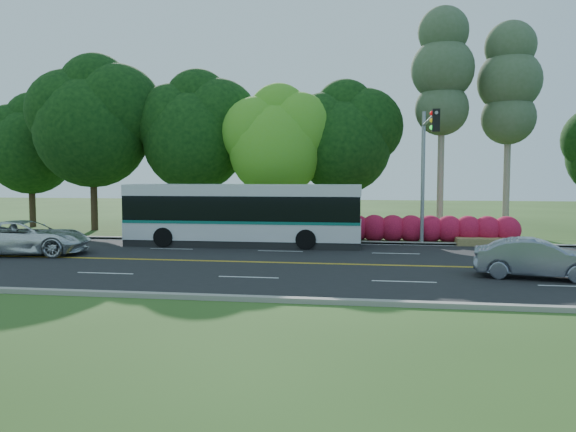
# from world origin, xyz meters

# --- Properties ---
(ground) EXTENTS (120.00, 120.00, 0.00)m
(ground) POSITION_xyz_m (0.00, 0.00, 0.00)
(ground) COLOR #284416
(ground) RESTS_ON ground
(road) EXTENTS (60.00, 14.00, 0.02)m
(road) POSITION_xyz_m (0.00, 0.00, 0.01)
(road) COLOR black
(road) RESTS_ON ground
(curb_north) EXTENTS (60.00, 0.30, 0.15)m
(curb_north) POSITION_xyz_m (0.00, 7.15, 0.07)
(curb_north) COLOR gray
(curb_north) RESTS_ON ground
(curb_south) EXTENTS (60.00, 0.30, 0.15)m
(curb_south) POSITION_xyz_m (0.00, -7.15, 0.07)
(curb_south) COLOR gray
(curb_south) RESTS_ON ground
(grass_verge) EXTENTS (60.00, 4.00, 0.10)m
(grass_verge) POSITION_xyz_m (0.00, 9.00, 0.05)
(grass_verge) COLOR #284416
(grass_verge) RESTS_ON ground
(lane_markings) EXTENTS (57.60, 13.82, 0.00)m
(lane_markings) POSITION_xyz_m (-0.09, 0.00, 0.02)
(lane_markings) COLOR gold
(lane_markings) RESTS_ON road
(tree_row) EXTENTS (44.70, 9.10, 13.84)m
(tree_row) POSITION_xyz_m (-5.15, 12.13, 6.73)
(tree_row) COLOR black
(tree_row) RESTS_ON ground
(bougainvillea_hedge) EXTENTS (9.50, 2.25, 1.50)m
(bougainvillea_hedge) POSITION_xyz_m (7.18, 8.15, 0.72)
(bougainvillea_hedge) COLOR maroon
(bougainvillea_hedge) RESTS_ON ground
(traffic_signal) EXTENTS (0.42, 6.10, 7.00)m
(traffic_signal) POSITION_xyz_m (6.49, 5.40, 4.67)
(traffic_signal) COLOR gray
(traffic_signal) RESTS_ON ground
(transit_bus) EXTENTS (12.19, 2.81, 3.18)m
(transit_bus) POSITION_xyz_m (-2.77, 5.32, 1.59)
(transit_bus) COLOR silver
(transit_bus) RESTS_ON road
(sedan) EXTENTS (4.47, 2.21, 1.41)m
(sedan) POSITION_xyz_m (9.71, -2.17, 0.72)
(sedan) COLOR slate
(sedan) RESTS_ON road
(suv) EXTENTS (6.07, 3.65, 1.58)m
(suv) POSITION_xyz_m (-11.92, 0.58, 0.81)
(suv) COLOR silver
(suv) RESTS_ON road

